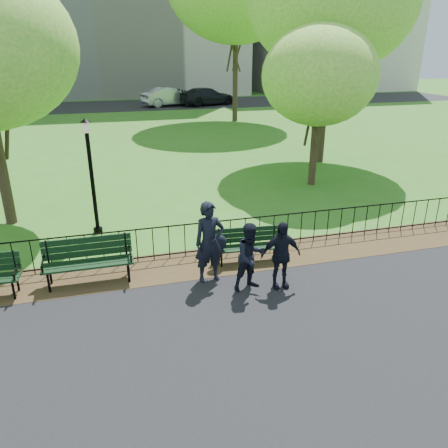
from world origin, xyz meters
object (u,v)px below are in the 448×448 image
object	(u,v)px
person_right	(281,255)
sedan_silver	(169,97)
park_bench_left_a	(88,256)
person_mid	(251,257)
taxi	(5,102)
sedan_dark	(207,96)
tree_mid_e	(333,0)
person_left	(209,242)
park_bench_main	(236,242)
tree_near_e	(320,76)
lamppost	(91,173)

from	to	relation	value
person_right	sedan_silver	size ratio (longest dim) A/B	0.30
park_bench_left_a	person_mid	bearing A→B (deg)	-20.65
person_mid	person_right	world-z (taller)	person_right
taxi	sedan_dark	bearing A→B (deg)	-72.72
tree_mid_e	sedan_silver	bearing A→B (deg)	98.48
person_left	sedan_silver	bearing A→B (deg)	78.35
park_bench_main	sedan_silver	distance (m)	32.37
taxi	person_right	bearing A→B (deg)	-142.36
person_right	taxi	size ratio (longest dim) A/B	0.38
person_mid	tree_near_e	bearing A→B (deg)	42.69
person_left	person_right	bearing A→B (deg)	-31.01
tree_near_e	sedan_dark	world-z (taller)	tree_near_e
sedan_dark	sedan_silver	bearing A→B (deg)	66.39
tree_mid_e	sedan_dark	xyz separation A→B (m)	(0.05, 22.85, -6.03)
person_left	sedan_dark	xyz separation A→B (m)	(7.75, 32.49, -0.15)
person_left	taxi	world-z (taller)	person_left
lamppost	person_left	size ratio (longest dim) A/B	1.74
person_left	taxi	bearing A→B (deg)	102.05
person_left	sedan_silver	distance (m)	33.12
park_bench_main	park_bench_left_a	distance (m)	3.47
park_bench_left_a	taxi	world-z (taller)	taxi
person_left	person_right	xyz separation A→B (m)	(1.42, -0.71, -0.17)
taxi	sedan_silver	world-z (taller)	sedan_silver
sedan_dark	tree_mid_e	bearing A→B (deg)	162.05
lamppost	sedan_silver	size ratio (longest dim) A/B	0.64
person_mid	sedan_silver	bearing A→B (deg)	71.90
tree_near_e	taxi	bearing A→B (deg)	119.90
park_bench_left_a	lamppost	distance (m)	3.12
park_bench_main	person_mid	bearing A→B (deg)	-86.85
park_bench_left_a	tree_mid_e	xyz separation A→B (m)	(10.35, 8.95, 6.20)
tree_mid_e	person_left	distance (m)	13.67
tree_near_e	sedan_dark	bearing A→B (deg)	85.46
person_mid	taxi	xyz separation A→B (m)	(-10.49, 33.76, -0.07)
tree_near_e	park_bench_left_a	bearing A→B (deg)	-145.73
park_bench_main	lamppost	size ratio (longest dim) A/B	0.55
lamppost	tree_mid_e	bearing A→B (deg)	30.79
person_mid	taxi	world-z (taller)	person_mid
tree_near_e	person_right	xyz separation A→B (m)	(-4.26, -7.08, -3.26)
park_bench_left_a	person_left	size ratio (longest dim) A/B	1.05
tree_mid_e	park_bench_left_a	bearing A→B (deg)	-139.16
person_right	sedan_dark	distance (m)	33.81
person_mid	taxi	bearing A→B (deg)	95.09
park_bench_main	person_left	distance (m)	1.12
park_bench_left_a	tree_near_e	xyz separation A→B (m)	(8.33, 5.67, 3.40)
tree_mid_e	person_left	bearing A→B (deg)	-128.62
person_left	taxi	xyz separation A→B (m)	(-9.72, 33.15, -0.24)
lamppost	person_left	distance (m)	4.43
lamppost	tree_mid_e	distance (m)	12.86
park_bench_main	sedan_dark	bearing A→B (deg)	83.02
tree_near_e	person_right	distance (m)	8.88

